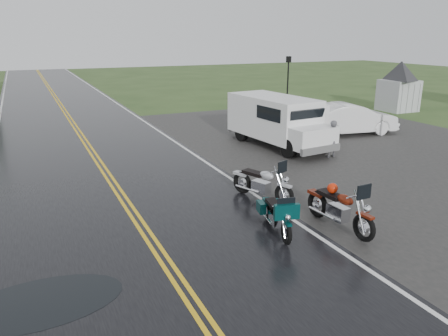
# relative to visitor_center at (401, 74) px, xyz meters

# --- Properties ---
(ground) EXTENTS (120.00, 120.00, 0.00)m
(ground) POSITION_rel_visitor_center_xyz_m (-20.00, -12.00, -2.40)
(ground) COLOR #2D471E
(ground) RESTS_ON ground
(road) EXTENTS (8.00, 100.00, 0.04)m
(road) POSITION_rel_visitor_center_xyz_m (-20.00, -2.00, -2.38)
(road) COLOR black
(road) RESTS_ON ground
(parking_pad) EXTENTS (14.00, 24.00, 0.03)m
(parking_pad) POSITION_rel_visitor_center_xyz_m (-9.00, -7.00, -2.38)
(parking_pad) COLOR black
(parking_pad) RESTS_ON ground
(visitor_center) EXTENTS (16.00, 10.00, 4.80)m
(visitor_center) POSITION_rel_visitor_center_xyz_m (0.00, 0.00, 0.00)
(visitor_center) COLOR #A8AAAD
(visitor_center) RESTS_ON ground
(motorcycle_red) EXTENTS (0.98, 2.38, 1.38)m
(motorcycle_red) POSITION_rel_visitor_center_xyz_m (-15.41, -14.06, -1.71)
(motorcycle_red) COLOR #631A0B
(motorcycle_red) RESTS_ON ground
(motorcycle_teal) EXTENTS (1.10, 2.03, 1.14)m
(motorcycle_teal) POSITION_rel_visitor_center_xyz_m (-17.16, -13.41, -1.83)
(motorcycle_teal) COLOR #043332
(motorcycle_teal) RESTS_ON ground
(motorcycle_silver) EXTENTS (1.56, 2.36, 1.31)m
(motorcycle_silver) POSITION_rel_visitor_center_xyz_m (-15.92, -11.35, -1.74)
(motorcycle_silver) COLOR #AEB0B7
(motorcycle_silver) RESTS_ON ground
(van_white) EXTENTS (2.74, 5.90, 2.24)m
(van_white) POSITION_rel_visitor_center_xyz_m (-12.90, -6.92, -1.28)
(van_white) COLOR white
(van_white) RESTS_ON ground
(person_at_van) EXTENTS (0.60, 0.45, 1.51)m
(person_at_van) POSITION_rel_visitor_center_xyz_m (-11.27, -7.53, -1.65)
(person_at_van) COLOR #49494E
(person_at_van) RESTS_ON ground
(sedan_white) EXTENTS (4.88, 2.34, 1.54)m
(sedan_white) POSITION_rel_visitor_center_xyz_m (-7.70, -4.42, -1.63)
(sedan_white) COLOR silver
(sedan_white) RESTS_ON ground
(lamp_post_far_right) EXTENTS (0.31, 0.31, 3.66)m
(lamp_post_far_right) POSITION_rel_visitor_center_xyz_m (-8.01, 0.90, -0.57)
(lamp_post_far_right) COLOR black
(lamp_post_far_right) RESTS_ON ground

